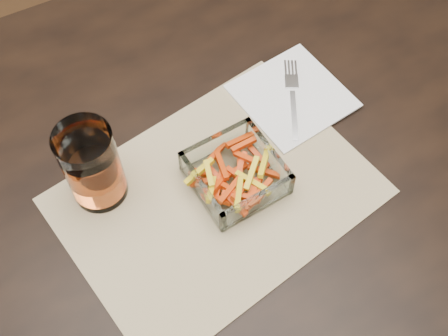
% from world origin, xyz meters
% --- Properties ---
extents(dining_table, '(1.60, 0.90, 0.75)m').
position_xyz_m(dining_table, '(0.00, 0.00, 0.66)').
color(dining_table, black).
rests_on(dining_table, ground).
extents(placemat, '(0.50, 0.40, 0.00)m').
position_xyz_m(placemat, '(-0.08, -0.07, 0.75)').
color(placemat, tan).
rests_on(placemat, dining_table).
extents(glass_bowl, '(0.13, 0.13, 0.05)m').
position_xyz_m(glass_bowl, '(-0.04, -0.07, 0.77)').
color(glass_bowl, white).
rests_on(glass_bowl, placemat).
extents(tumbler, '(0.08, 0.08, 0.14)m').
position_xyz_m(tumbler, '(-0.23, 0.02, 0.82)').
color(tumbler, white).
rests_on(tumbler, placemat).
extents(napkin, '(0.19, 0.19, 0.00)m').
position_xyz_m(napkin, '(0.12, 0.03, 0.76)').
color(napkin, white).
rests_on(napkin, placemat).
extents(fork, '(0.09, 0.15, 0.00)m').
position_xyz_m(fork, '(0.12, 0.03, 0.76)').
color(fork, silver).
rests_on(fork, napkin).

